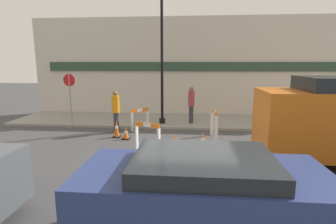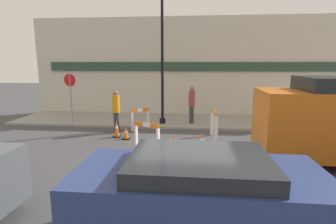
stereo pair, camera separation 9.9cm
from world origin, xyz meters
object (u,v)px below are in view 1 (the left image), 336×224
Objects in this scene: streetlamp_post at (162,36)px; stop_sign at (70,90)px; parked_car_1 at (202,196)px; person_pedestrian at (191,103)px; person_worker at (116,110)px.

streetlamp_post is 2.75× the size of stop_sign.
streetlamp_post is 9.22m from parked_car_1.
stop_sign is 5.92m from person_pedestrian.
stop_sign reaches higher than parked_car_1.
streetlamp_post is at bearing -12.86° from person_pedestrian.
person_pedestrian is at bearing 5.00° from streetlamp_post.
streetlamp_post reaches higher than stop_sign.
streetlamp_post is at bearing 57.07° from person_worker.
parked_car_1 is at bearing -44.09° from person_worker.
streetlamp_post is 5.15m from stop_sign.
streetlamp_post reaches higher than parked_car_1.
stop_sign is 2.98m from person_worker.
stop_sign is 1.30× the size of person_worker.
streetlamp_post is at bearing -174.62° from stop_sign.
person_pedestrian is at bearing 91.28° from parked_car_1.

